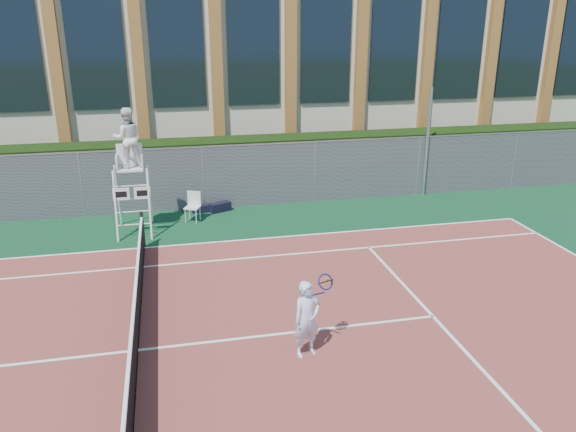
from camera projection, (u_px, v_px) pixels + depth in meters
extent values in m
plane|color=#233814|center=(138.00, 352.00, 11.23)|extent=(120.00, 120.00, 0.00)
cube|color=#0C381D|center=(139.00, 326.00, 12.15)|extent=(36.00, 20.00, 0.01)
cube|color=brown|center=(137.00, 351.00, 11.22)|extent=(23.77, 10.97, 0.02)
cylinder|color=black|center=(143.00, 230.00, 16.21)|extent=(0.10, 0.10, 1.10)
cube|color=black|center=(135.00, 332.00, 11.08)|extent=(0.03, 11.00, 0.86)
cube|color=white|center=(133.00, 311.00, 10.93)|extent=(0.06, 11.20, 0.07)
cube|color=black|center=(145.00, 173.00, 20.09)|extent=(40.00, 1.40, 2.20)
cube|color=beige|center=(143.00, 71.00, 26.52)|extent=(44.00, 10.00, 8.00)
cylinder|color=#9EA0A5|center=(427.00, 143.00, 20.65)|extent=(0.12, 0.12, 4.03)
cylinder|color=white|center=(116.00, 207.00, 16.69)|extent=(0.06, 0.59, 2.13)
cylinder|color=white|center=(149.00, 205.00, 16.89)|extent=(0.06, 0.59, 2.13)
cylinder|color=white|center=(118.00, 196.00, 17.70)|extent=(0.06, 0.59, 2.13)
cylinder|color=white|center=(150.00, 194.00, 17.90)|extent=(0.06, 0.59, 2.13)
cube|color=white|center=(130.00, 169.00, 16.96)|extent=(0.76, 0.66, 0.06)
cube|color=white|center=(130.00, 154.00, 17.12)|extent=(0.76, 0.05, 0.66)
cube|color=white|center=(121.00, 194.00, 16.71)|extent=(0.48, 0.03, 0.37)
cube|color=white|center=(142.00, 193.00, 16.84)|extent=(0.48, 0.03, 0.37)
imported|color=white|center=(128.00, 138.00, 16.71)|extent=(0.95, 0.78, 1.80)
cube|color=silver|center=(192.00, 207.00, 18.35)|extent=(0.60, 0.60, 0.04)
cube|color=silver|center=(194.00, 198.00, 18.45)|extent=(0.43, 0.22, 0.49)
cylinder|color=silver|center=(185.00, 216.00, 18.29)|extent=(0.03, 0.03, 0.45)
cylinder|color=silver|center=(196.00, 217.00, 18.22)|extent=(0.03, 0.03, 0.45)
cylinder|color=silver|center=(190.00, 213.00, 18.63)|extent=(0.03, 0.03, 0.45)
cylinder|color=silver|center=(200.00, 213.00, 18.56)|extent=(0.03, 0.03, 0.45)
cube|color=black|center=(220.00, 207.00, 19.41)|extent=(0.79, 0.56, 0.31)
cube|color=black|center=(201.00, 209.00, 19.35)|extent=(0.65, 0.31, 0.25)
imported|color=silver|center=(307.00, 319.00, 10.84)|extent=(0.65, 0.52, 1.56)
torus|color=#1C1654|center=(326.00, 282.00, 10.90)|extent=(0.38, 0.30, 0.30)
sphere|color=#CCE533|center=(328.00, 280.00, 11.11)|extent=(0.07, 0.07, 0.07)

